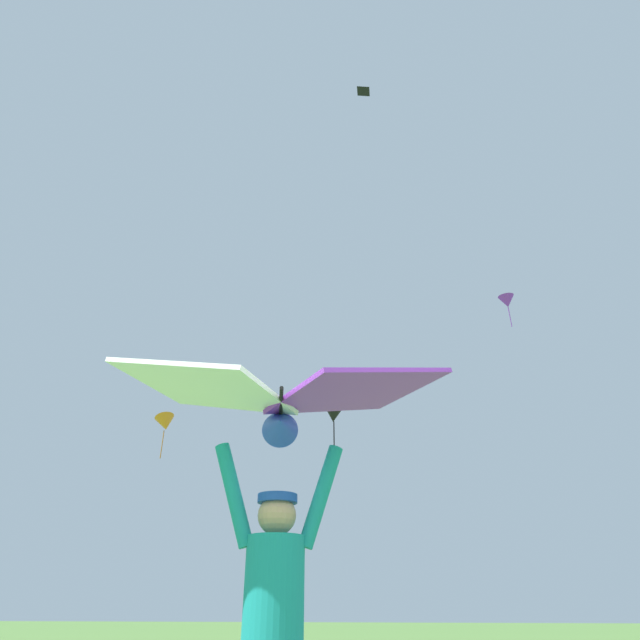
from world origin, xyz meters
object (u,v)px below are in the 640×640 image
(held_stunt_kite, at_px, (281,397))
(distant_kite_orange_mid_left, at_px, (165,423))
(marker_flag, at_px, (265,571))
(kite_flyer_person, at_px, (273,622))
(distant_kite_black_overhead_distant, at_px, (364,91))
(distant_kite_black_high_left, at_px, (334,412))
(distant_kite_purple_low_left, at_px, (507,302))

(held_stunt_kite, distance_m, distant_kite_orange_mid_left, 24.43)
(distant_kite_orange_mid_left, bearing_deg, marker_flag, -55.20)
(kite_flyer_person, xyz_separation_m, held_stunt_kite, (0.03, -0.09, 1.27))
(distant_kite_orange_mid_left, relative_size, marker_flag, 1.24)
(held_stunt_kite, height_order, marker_flag, held_stunt_kite)
(distant_kite_black_overhead_distant, xyz_separation_m, distant_kite_black_high_left, (-2.01, 4.64, -9.89))
(distant_kite_orange_mid_left, bearing_deg, kite_flyer_person, -60.11)
(kite_flyer_person, relative_size, distant_kite_purple_low_left, 0.70)
(marker_flag, bearing_deg, held_stunt_kite, -72.68)
(held_stunt_kite, xyz_separation_m, distant_kite_orange_mid_left, (-11.66, 20.32, 6.92))
(kite_flyer_person, bearing_deg, marker_flag, 107.35)
(marker_flag, bearing_deg, distant_kite_black_high_left, 90.64)
(distant_kite_black_overhead_distant, height_order, distant_kite_orange_mid_left, distant_kite_black_overhead_distant)
(distant_kite_black_high_left, height_order, distant_kite_purple_low_left, distant_kite_purple_low_left)
(distant_kite_black_high_left, height_order, marker_flag, distant_kite_black_high_left)
(held_stunt_kite, xyz_separation_m, distant_kite_black_high_left, (-2.10, 13.94, 4.72))
(held_stunt_kite, height_order, distant_kite_orange_mid_left, distant_kite_orange_mid_left)
(distant_kite_black_high_left, relative_size, distant_kite_orange_mid_left, 0.95)
(distant_kite_purple_low_left, relative_size, distant_kite_orange_mid_left, 1.21)
(distant_kite_purple_low_left, height_order, distant_kite_orange_mid_left, distant_kite_purple_low_left)
(distant_kite_black_overhead_distant, relative_size, distant_kite_orange_mid_left, 0.27)
(held_stunt_kite, relative_size, distant_kite_orange_mid_left, 0.92)
(distant_kite_purple_low_left, bearing_deg, distant_kite_orange_mid_left, -144.65)
(held_stunt_kite, relative_size, distant_kite_black_overhead_distant, 3.44)
(kite_flyer_person, distance_m, distant_kite_black_high_left, 15.23)
(distant_kite_black_overhead_distant, bearing_deg, distant_kite_orange_mid_left, 136.37)
(distant_kite_black_high_left, bearing_deg, distant_kite_purple_low_left, 63.63)
(held_stunt_kite, distance_m, distant_kite_black_high_left, 14.86)
(distant_kite_black_overhead_distant, bearing_deg, held_stunt_kite, -89.46)
(distant_kite_black_overhead_distant, relative_size, distant_kite_black_high_left, 0.28)
(distant_kite_black_overhead_distant, height_order, distant_kite_black_high_left, distant_kite_black_overhead_distant)
(kite_flyer_person, relative_size, marker_flag, 1.05)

